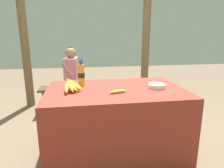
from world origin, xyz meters
name	(u,v)px	position (x,y,z in m)	size (l,w,h in m)	color
ground_plane	(115,150)	(0.00, 0.00, 0.00)	(12.00, 12.00, 0.00)	#75604C
market_counter	(115,121)	(0.00, 0.00, 0.37)	(1.47, 0.96, 0.75)	maroon
banana_bunch_ripe	(71,85)	(-0.47, -0.03, 0.81)	(0.19, 0.30, 0.15)	#4C381E
serving_bowl	(157,86)	(0.45, -0.05, 0.77)	(0.19, 0.19, 0.05)	white
water_bottle	(81,75)	(-0.36, 0.19, 0.88)	(0.07, 0.07, 0.32)	gold
loose_banana_front	(118,92)	(-0.01, -0.17, 0.77)	(0.20, 0.09, 0.03)	gold
loose_banana_side	(153,83)	(0.46, 0.10, 0.77)	(0.12, 0.18, 0.03)	gold
wooden_bench	(90,90)	(-0.21, 1.32, 0.37)	(1.72, 0.32, 0.44)	#4C3823
seated_vendor	(69,76)	(-0.57, 1.30, 0.64)	(0.43, 0.41, 1.12)	#473828
banana_bunch_green	(119,82)	(0.29, 1.32, 0.50)	(0.17, 0.26, 0.14)	#4C381E
support_post_near	(24,35)	(-1.33, 1.75, 1.30)	(0.15, 0.15, 2.61)	brown
support_post_far	(146,35)	(0.90, 1.75, 1.30)	(0.15, 0.15, 2.61)	brown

